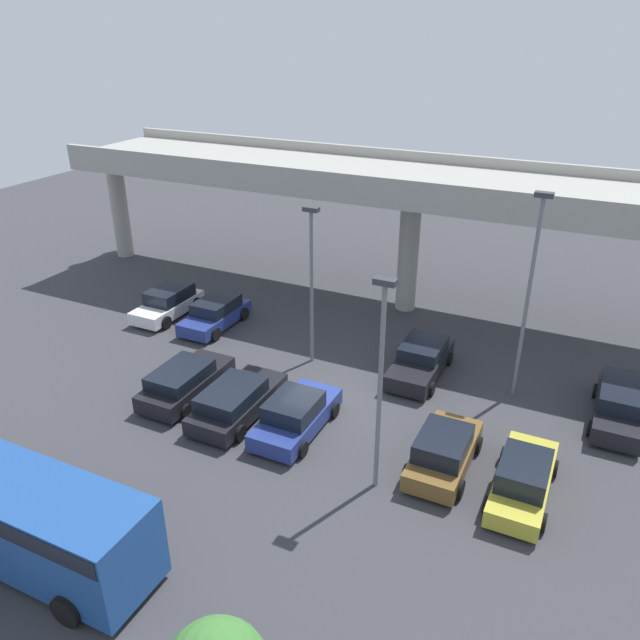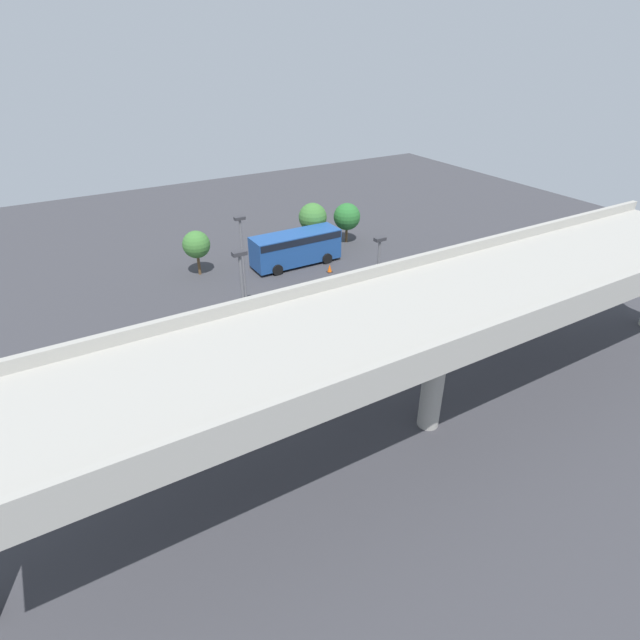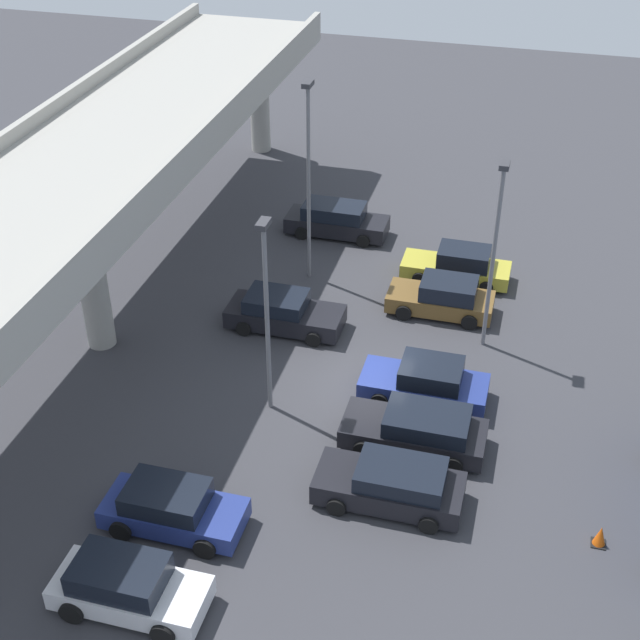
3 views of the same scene
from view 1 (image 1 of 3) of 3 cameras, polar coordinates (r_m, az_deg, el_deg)
The scene contains 16 objects.
ground_plane at distance 26.38m, azimuth -0.05°, elevation -7.96°, with size 87.66×87.66×0.00m, color #38383D.
highway_overpass at distance 33.25m, azimuth 8.46°, elevation 11.77°, with size 41.46×7.10×8.03m.
parked_car_0 at distance 34.96m, azimuth -13.71°, elevation 1.56°, with size 2.07×4.32×1.54m.
parked_car_1 at distance 33.21m, azimuth -9.55°, elevation 0.58°, with size 2.10×4.33×1.48m.
parked_car_2 at distance 27.35m, azimuth -12.23°, elevation -5.51°, with size 2.20×4.65×1.48m.
parked_car_3 at distance 25.70m, azimuth -7.67°, elevation -7.32°, with size 2.26×4.84×1.47m.
parked_car_4 at distance 24.66m, azimuth -2.24°, elevation -8.66°, with size 2.19×4.57×1.55m.
parked_car_5 at distance 28.73m, azimuth 9.21°, elevation -3.63°, with size 2.18×4.69×1.50m.
parked_car_6 at distance 23.20m, azimuth 11.24°, elevation -11.67°, with size 2.10×4.36×1.57m.
parked_car_7 at distance 22.71m, azimuth 18.09°, elevation -13.62°, with size 1.98×4.71×1.57m.
parked_car_8 at distance 27.90m, azimuth 25.72°, elevation -6.96°, with size 2.04×4.85×1.57m.
shuttle_bus at distance 20.67m, azimuth -25.04°, elevation -15.90°, with size 7.92×2.80×2.88m.
lamp_post_near_aisle at distance 26.22m, azimuth 18.64°, elevation 3.08°, with size 0.70×0.35×8.86m.
lamp_post_mid_lot at distance 19.95m, azimuth 5.58°, elevation -4.74°, with size 0.70×0.35×7.76m.
lamp_post_by_overpass at distance 27.87m, azimuth -0.78°, elevation 4.23°, with size 0.70×0.35×7.47m.
traffic_cone at distance 23.96m, azimuth -21.73°, elevation -13.11°, with size 0.44×0.44×0.70m.
Camera 1 is at (9.53, -19.76, 14.65)m, focal length 35.00 mm.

